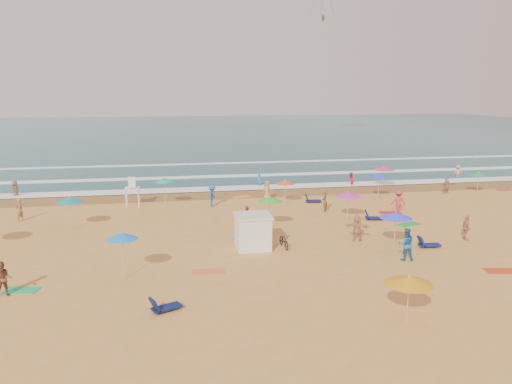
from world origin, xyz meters
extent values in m
plane|color=gold|center=(0.00, 0.00, 0.00)|extent=(220.00, 220.00, 0.00)
cube|color=#0C4756|center=(0.00, 84.00, 0.00)|extent=(220.00, 140.00, 0.18)
plane|color=olive|center=(0.00, 12.50, 0.01)|extent=(220.00, 220.00, 0.00)
cube|color=white|center=(0.00, 15.00, 0.10)|extent=(200.00, 2.20, 0.05)
cube|color=white|center=(0.00, 22.00, 0.10)|extent=(200.00, 1.60, 0.05)
cube|color=white|center=(0.00, 32.00, 0.10)|extent=(200.00, 1.20, 0.05)
cube|color=silver|center=(-4.13, -3.67, 1.00)|extent=(2.00, 2.00, 2.00)
cube|color=silver|center=(-4.13, -3.67, 2.06)|extent=(2.20, 2.20, 0.12)
imported|color=black|center=(-2.23, -3.97, 0.45)|extent=(0.71, 1.73, 0.89)
cone|color=#CD2DA7|center=(4.02, 1.76, 1.96)|extent=(1.92, 1.92, 0.35)
cone|color=blue|center=(9.25, 8.06, 2.22)|extent=(1.59, 1.59, 0.35)
cone|color=#E03172|center=(11.67, 12.50, 2.07)|extent=(2.06, 2.06, 0.35)
cone|color=#EC5118|center=(0.59, 7.43, 1.99)|extent=(1.64, 1.64, 0.35)
cone|color=orange|center=(0.43, -14.82, 1.92)|extent=(2.01, 2.01, 0.35)
cone|color=#16B57A|center=(-9.41, 8.68, 2.25)|extent=(1.56, 1.56, 0.35)
cone|color=green|center=(-2.27, 0.13, 2.19)|extent=(1.70, 1.70, 0.35)
cone|color=green|center=(19.37, 8.64, 1.91)|extent=(1.67, 1.67, 0.35)
cone|color=teal|center=(-15.89, 2.73, 2.12)|extent=(1.84, 1.84, 0.35)
cone|color=#1A7DDE|center=(-11.54, -7.55, 2.32)|extent=(1.58, 1.58, 0.35)
cone|color=#3743FB|center=(4.36, -5.41, 2.14)|extent=(1.97, 1.97, 0.35)
cube|color=#0D1745|center=(-9.41, -11.80, 0.17)|extent=(1.42, 1.05, 0.34)
cube|color=#0F164D|center=(5.99, 1.32, 0.17)|extent=(1.40, 0.87, 0.34)
cube|color=#101854|center=(6.64, -5.53, 0.17)|extent=(1.33, 0.64, 0.34)
cube|color=#0F134E|center=(3.20, 7.81, 0.17)|extent=(1.37, 0.76, 0.34)
cube|color=#208CCD|center=(-4.30, -1.36, 0.01)|extent=(1.89, 1.65, 0.03)
cube|color=#28A363|center=(-16.39, -8.20, 0.01)|extent=(1.84, 1.20, 0.03)
cube|color=orange|center=(-2.57, 11.20, 0.01)|extent=(1.91, 1.53, 0.03)
cube|color=orange|center=(-7.19, -7.32, 0.01)|extent=(1.77, 1.00, 0.03)
cube|color=red|center=(8.15, 3.22, 0.01)|extent=(1.81, 1.11, 0.03)
cube|color=green|center=(7.93, -0.30, 0.01)|extent=(1.88, 1.35, 0.03)
cube|color=#C53B15|center=(8.34, -10.03, 0.01)|extent=(1.82, 1.12, 0.03)
cube|color=red|center=(23.17, 9.83, 0.01)|extent=(1.79, 1.05, 0.03)
imported|color=#C13042|center=(8.68, 3.02, 0.94)|extent=(1.28, 0.84, 1.87)
imported|color=tan|center=(-0.56, 9.54, 0.88)|extent=(1.02, 0.96, 1.75)
imported|color=#9D7548|center=(-20.05, 5.73, 0.86)|extent=(0.72, 0.75, 1.72)
imported|color=brown|center=(-22.83, 14.98, 0.61)|extent=(0.83, 0.99, 1.72)
imported|color=tan|center=(9.75, -4.50, 0.82)|extent=(0.60, 1.03, 1.65)
imported|color=#255FAE|center=(-5.55, 7.75, 0.92)|extent=(1.07, 1.36, 1.84)
imported|color=brown|center=(-16.94, -8.85, 0.86)|extent=(0.88, 0.71, 1.72)
imported|color=brown|center=(3.12, 4.50, 0.88)|extent=(0.66, 0.76, 1.77)
imported|color=#266CB4|center=(-0.05, 15.89, 0.52)|extent=(0.67, 0.62, 1.54)
imported|color=#C9323E|center=(9.17, 14.67, 0.57)|extent=(0.78, 0.91, 1.63)
imported|color=tan|center=(22.61, 17.11, 0.57)|extent=(1.08, 0.64, 1.64)
imported|color=#B52D3E|center=(-3.82, 0.57, 0.84)|extent=(1.06, 0.71, 1.67)
imported|color=#B08451|center=(16.72, 9.46, 0.76)|extent=(1.48, 0.78, 1.52)
imported|color=#215D9E|center=(4.09, -7.40, 0.95)|extent=(1.06, 0.91, 1.89)
imported|color=tan|center=(2.74, -3.37, 0.86)|extent=(1.66, 1.09, 1.72)
cube|color=#3F3326|center=(19.09, 56.54, 22.05)|extent=(0.40, 0.30, 0.90)
camera|label=1|loc=(-9.18, -32.66, 9.57)|focal=35.00mm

